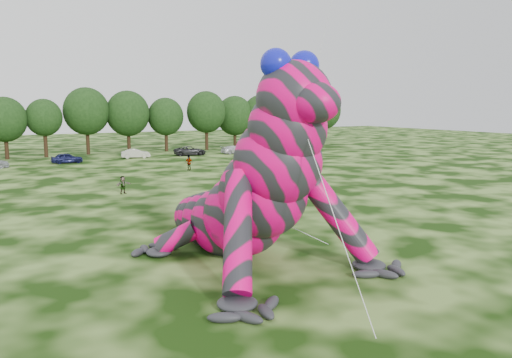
{
  "coord_description": "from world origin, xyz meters",
  "views": [
    {
      "loc": [
        -7.72,
        -23.02,
        7.79
      ],
      "look_at": [
        4.64,
        -0.85,
        4.0
      ],
      "focal_mm": 35.0,
      "sensor_mm": 36.0,
      "label": 1
    }
  ],
  "objects_px": {
    "inflatable_gecko": "(228,157)",
    "spectator_3": "(189,163)",
    "tree_11": "(128,122)",
    "car_6": "(190,151)",
    "tree_13": "(206,121)",
    "tree_9": "(45,128)",
    "tree_12": "(166,125)",
    "car_5": "(136,154)",
    "car_7": "(235,150)",
    "tree_8": "(5,128)",
    "spectator_5": "(123,185)",
    "tree_10": "(87,121)",
    "tree_17": "(324,118)",
    "car_4": "(67,158)",
    "tree_14": "(235,122)",
    "tree_15": "(261,121)",
    "tree_16": "(288,121)"
  },
  "relations": [
    {
      "from": "tree_11",
      "to": "car_6",
      "type": "height_order",
      "value": "tree_11"
    },
    {
      "from": "tree_11",
      "to": "tree_9",
      "type": "bearing_deg",
      "value": -176.18
    },
    {
      "from": "tree_13",
      "to": "spectator_5",
      "type": "distance_m",
      "value": 43.93
    },
    {
      "from": "tree_11",
      "to": "tree_17",
      "type": "height_order",
      "value": "tree_17"
    },
    {
      "from": "tree_11",
      "to": "car_6",
      "type": "bearing_deg",
      "value": -50.99
    },
    {
      "from": "car_5",
      "to": "car_6",
      "type": "distance_m",
      "value": 8.56
    },
    {
      "from": "car_5",
      "to": "car_7",
      "type": "relative_size",
      "value": 0.92
    },
    {
      "from": "tree_14",
      "to": "car_4",
      "type": "xyz_separation_m",
      "value": [
        -30.92,
        -11.18,
        -4.01
      ]
    },
    {
      "from": "tree_15",
      "to": "spectator_5",
      "type": "height_order",
      "value": "tree_15"
    },
    {
      "from": "car_5",
      "to": "car_7",
      "type": "distance_m",
      "value": 15.8
    },
    {
      "from": "tree_9",
      "to": "car_6",
      "type": "bearing_deg",
      "value": -21.88
    },
    {
      "from": "inflatable_gecko",
      "to": "car_4",
      "type": "height_order",
      "value": "inflatable_gecko"
    },
    {
      "from": "inflatable_gecko",
      "to": "tree_13",
      "type": "relative_size",
      "value": 2.01
    },
    {
      "from": "tree_14",
      "to": "tree_16",
      "type": "relative_size",
      "value": 1.0
    },
    {
      "from": "car_4",
      "to": "car_6",
      "type": "height_order",
      "value": "car_6"
    },
    {
      "from": "spectator_3",
      "to": "car_6",
      "type": "bearing_deg",
      "value": 118.76
    },
    {
      "from": "tree_10",
      "to": "tree_17",
      "type": "bearing_deg",
      "value": -2.46
    },
    {
      "from": "tree_17",
      "to": "spectator_5",
      "type": "relative_size",
      "value": 6.51
    },
    {
      "from": "tree_11",
      "to": "spectator_3",
      "type": "relative_size",
      "value": 5.61
    },
    {
      "from": "tree_8",
      "to": "spectator_5",
      "type": "xyz_separation_m",
      "value": [
        7.37,
        -36.42,
        -3.68
      ]
    },
    {
      "from": "car_4",
      "to": "car_7",
      "type": "xyz_separation_m",
      "value": [
        25.6,
        0.76,
        -0.04
      ]
    },
    {
      "from": "tree_10",
      "to": "spectator_5",
      "type": "height_order",
      "value": "tree_10"
    },
    {
      "from": "tree_10",
      "to": "tree_12",
      "type": "xyz_separation_m",
      "value": [
        12.62,
        -0.84,
        -0.77
      ]
    },
    {
      "from": "tree_12",
      "to": "tree_17",
      "type": "bearing_deg",
      "value": -1.93
    },
    {
      "from": "tree_13",
      "to": "spectator_5",
      "type": "bearing_deg",
      "value": -123.26
    },
    {
      "from": "tree_17",
      "to": "car_4",
      "type": "distance_m",
      "value": 50.44
    },
    {
      "from": "inflatable_gecko",
      "to": "tree_11",
      "type": "distance_m",
      "value": 58.95
    },
    {
      "from": "tree_12",
      "to": "tree_14",
      "type": "xyz_separation_m",
      "value": [
        13.45,
        0.98,
        0.21
      ]
    },
    {
      "from": "tree_13",
      "to": "car_5",
      "type": "bearing_deg",
      "value": -152.28
    },
    {
      "from": "tree_12",
      "to": "tree_16",
      "type": "xyz_separation_m",
      "value": [
        25.44,
        1.63,
        0.2
      ]
    },
    {
      "from": "tree_9",
      "to": "tree_12",
      "type": "distance_m",
      "value": 18.95
    },
    {
      "from": "car_4",
      "to": "car_7",
      "type": "relative_size",
      "value": 0.9
    },
    {
      "from": "tree_10",
      "to": "tree_16",
      "type": "xyz_separation_m",
      "value": [
        38.05,
        0.79,
        -0.57
      ]
    },
    {
      "from": "car_4",
      "to": "spectator_5",
      "type": "distance_m",
      "value": 26.98
    },
    {
      "from": "car_5",
      "to": "spectator_3",
      "type": "bearing_deg",
      "value": -162.55
    },
    {
      "from": "tree_8",
      "to": "tree_15",
      "type": "bearing_deg",
      "value": 1.05
    },
    {
      "from": "car_7",
      "to": "spectator_5",
      "type": "distance_m",
      "value": 37.33
    },
    {
      "from": "tree_13",
      "to": "spectator_3",
      "type": "distance_m",
      "value": 28.04
    },
    {
      "from": "inflatable_gecko",
      "to": "spectator_5",
      "type": "distance_m",
      "value": 20.86
    },
    {
      "from": "tree_12",
      "to": "tree_9",
      "type": "bearing_deg",
      "value": -178.81
    },
    {
      "from": "spectator_3",
      "to": "tree_11",
      "type": "bearing_deg",
      "value": 141.7
    },
    {
      "from": "car_7",
      "to": "spectator_3",
      "type": "distance_m",
      "value": 21.02
    },
    {
      "from": "tree_9",
      "to": "spectator_3",
      "type": "xyz_separation_m",
      "value": [
        13.05,
        -24.7,
        -3.44
      ]
    },
    {
      "from": "spectator_3",
      "to": "spectator_5",
      "type": "height_order",
      "value": "spectator_3"
    },
    {
      "from": "tree_8",
      "to": "tree_13",
      "type": "relative_size",
      "value": 0.88
    },
    {
      "from": "tree_11",
      "to": "car_4",
      "type": "bearing_deg",
      "value": -136.53
    },
    {
      "from": "inflatable_gecko",
      "to": "spectator_3",
      "type": "bearing_deg",
      "value": 63.89
    },
    {
      "from": "tree_14",
      "to": "spectator_5",
      "type": "distance_m",
      "value": 48.89
    },
    {
      "from": "car_7",
      "to": "spectator_5",
      "type": "relative_size",
      "value": 2.84
    },
    {
      "from": "tree_11",
      "to": "tree_12",
      "type": "bearing_deg",
      "value": -4.18
    }
  ]
}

